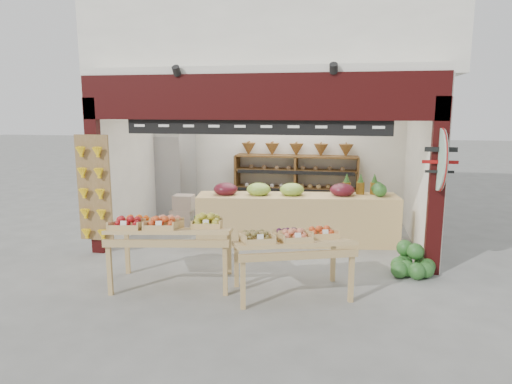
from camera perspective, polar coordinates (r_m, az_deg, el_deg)
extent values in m
plane|color=slate|center=(8.54, 1.11, -6.43)|extent=(60.00, 60.00, 0.00)
cube|color=white|center=(10.48, 3.30, 5.07)|extent=(5.76, 0.18, 3.00)
cube|color=white|center=(9.66, -14.80, 4.28)|extent=(0.18, 3.38, 3.00)
cube|color=white|center=(8.82, 20.05, 3.44)|extent=(0.18, 3.38, 3.00)
cube|color=white|center=(8.78, 1.88, 14.23)|extent=(5.76, 3.38, 0.12)
cube|color=white|center=(10.00, 2.99, 20.35)|extent=(6.36, 4.60, 2.40)
cube|color=black|center=(7.14, -0.29, 11.81)|extent=(5.70, 0.14, 0.70)
cube|color=black|center=(8.22, -19.45, 1.77)|extent=(0.22, 0.14, 2.65)
cube|color=black|center=(7.23, 21.64, 0.50)|extent=(0.22, 0.14, 2.65)
cube|color=black|center=(7.17, -0.24, 8.21)|extent=(4.20, 0.05, 0.26)
cylinder|color=white|center=(7.22, 0.66, 10.21)|extent=(0.34, 0.05, 0.34)
cube|color=olive|center=(8.16, -19.57, 0.45)|extent=(0.60, 0.04, 1.80)
cylinder|color=#A9D5BB|center=(7.08, 22.01, 3.77)|extent=(0.04, 0.90, 0.90)
cylinder|color=maroon|center=(7.06, 22.04, 3.74)|extent=(0.01, 0.92, 0.92)
cube|color=brown|center=(10.46, -2.36, 0.74)|extent=(0.05, 0.45, 1.43)
cube|color=brown|center=(10.23, 4.98, 0.49)|extent=(0.05, 0.45, 1.43)
cube|color=brown|center=(10.19, 12.52, 0.23)|extent=(0.05, 0.45, 1.43)
cube|color=brown|center=(10.31, 4.95, -1.71)|extent=(2.69, 0.45, 0.04)
cube|color=brown|center=(10.23, 4.98, 0.49)|extent=(2.69, 0.45, 0.04)
cube|color=brown|center=(10.17, 5.02, 2.73)|extent=(2.69, 0.45, 0.04)
cube|color=brown|center=(10.14, 5.05, 4.49)|extent=(2.69, 0.45, 0.04)
cone|color=brown|center=(10.29, -0.93, 5.40)|extent=(0.32, 0.32, 0.28)
cone|color=brown|center=(10.19, 2.04, 5.34)|extent=(0.32, 0.32, 0.28)
cone|color=brown|center=(10.12, 5.06, 5.27)|extent=(0.32, 0.32, 0.28)
cone|color=brown|center=(10.08, 8.11, 5.19)|extent=(0.32, 0.32, 0.28)
cone|color=brown|center=(10.07, 11.18, 5.09)|extent=(0.32, 0.32, 0.28)
cube|color=#AFB1B6|center=(10.53, -10.26, 2.18)|extent=(0.89, 0.89, 1.99)
cube|color=beige|center=(9.70, -9.24, -3.34)|extent=(0.46, 0.36, 0.38)
cube|color=beige|center=(9.60, -9.02, -1.31)|extent=(0.42, 0.34, 0.32)
cube|color=#13481E|center=(9.46, -6.24, -3.81)|extent=(0.44, 0.34, 0.32)
cube|color=beige|center=(9.84, -5.65, -3.30)|extent=(0.40, 0.32, 0.30)
cube|color=tan|center=(8.47, 5.14, -3.43)|extent=(3.72, 1.25, 0.91)
ellipsoid|color=#59141E|center=(8.39, -3.83, 0.35)|extent=(0.45, 0.41, 0.24)
ellipsoid|color=#8CB23F|center=(8.34, 0.33, 0.32)|extent=(0.45, 0.41, 0.24)
ellipsoid|color=#8CB23F|center=(8.34, 4.51, 0.29)|extent=(0.45, 0.41, 0.24)
ellipsoid|color=#59141E|center=(8.43, 10.72, 0.24)|extent=(0.45, 0.41, 0.24)
cylinder|color=olive|center=(8.59, 11.25, 0.48)|extent=(0.15, 0.15, 0.22)
cylinder|color=olive|center=(8.63, 12.91, 0.47)|extent=(0.15, 0.15, 0.22)
cylinder|color=olive|center=(8.68, 14.55, 0.45)|extent=(0.15, 0.15, 0.22)
cube|color=tan|center=(6.53, -10.45, -4.81)|extent=(1.81, 1.21, 0.24)
cube|color=tan|center=(6.48, -17.82, -9.35)|extent=(0.07, 0.07, 0.68)
cube|color=tan|center=(6.18, -3.88, -9.85)|extent=(0.07, 0.07, 0.68)
cube|color=tan|center=(7.22, -15.79, -7.20)|extent=(0.07, 0.07, 0.68)
cube|color=tan|center=(6.95, -3.35, -7.51)|extent=(0.07, 0.07, 0.68)
cube|color=tan|center=(6.11, 4.50, -6.38)|extent=(1.72, 1.31, 0.23)
cube|color=tan|center=(5.79, -1.65, -11.62)|extent=(0.08, 0.08, 0.62)
cube|color=tan|center=(6.11, 11.81, -10.63)|extent=(0.08, 0.08, 0.62)
cube|color=tan|center=(6.47, -2.46, -9.18)|extent=(0.08, 0.08, 0.62)
cube|color=tan|center=(6.76, 9.61, -8.45)|extent=(0.08, 0.08, 0.62)
sphere|color=#184A18|center=(7.24, 18.28, -9.06)|extent=(0.25, 0.25, 0.25)
sphere|color=#184A18|center=(7.28, 20.43, -9.09)|extent=(0.25, 0.25, 0.25)
sphere|color=#184A18|center=(7.50, 18.02, -8.38)|extent=(0.25, 0.25, 0.25)
sphere|color=#184A18|center=(7.54, 20.10, -8.41)|extent=(0.25, 0.25, 0.25)
sphere|color=#184A18|center=(7.32, 19.32, -7.04)|extent=(0.25, 0.25, 0.25)
sphere|color=#184A18|center=(7.18, 19.46, -9.32)|extent=(0.25, 0.25, 0.25)
sphere|color=#184A18|center=(7.36, 17.44, -8.70)|extent=(0.25, 0.25, 0.25)
sphere|color=#184A18|center=(7.45, 18.11, -6.67)|extent=(0.25, 0.25, 0.25)
sphere|color=#184A18|center=(7.44, 20.58, -8.68)|extent=(0.25, 0.25, 0.25)
sphere|color=#184A18|center=(7.16, 17.48, -9.24)|extent=(0.25, 0.25, 0.25)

